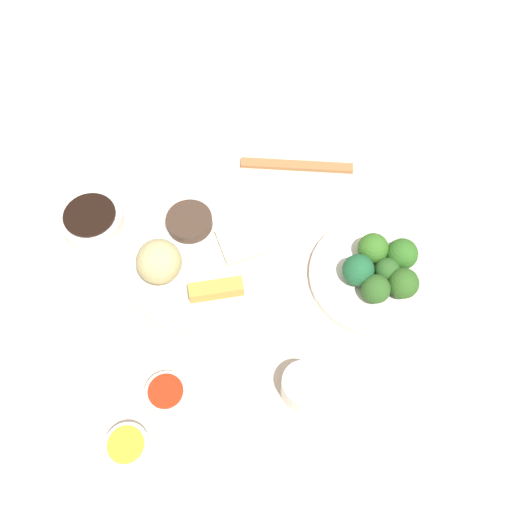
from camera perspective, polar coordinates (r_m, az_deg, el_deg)
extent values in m
cube|color=beige|center=(1.02, -3.99, -1.00)|extent=(2.20, 2.20, 0.02)
cylinder|color=white|center=(1.01, -5.34, -0.42)|extent=(0.28, 0.28, 0.02)
sphere|color=tan|center=(0.96, -9.58, -0.55)|extent=(0.08, 0.08, 0.08)
cube|color=gold|center=(0.96, -3.96, -3.33)|extent=(0.09, 0.06, 0.02)
cube|color=beige|center=(1.01, -1.55, 1.32)|extent=(0.09, 0.09, 0.01)
cylinder|color=#443126|center=(1.03, -6.80, 3.32)|extent=(0.08, 0.08, 0.02)
cylinder|color=white|center=(1.01, 11.63, -1.94)|extent=(0.22, 0.22, 0.01)
sphere|color=#206138|center=(0.97, 10.10, -1.36)|extent=(0.05, 0.05, 0.05)
sphere|color=#316122|center=(0.98, 14.40, -2.64)|extent=(0.05, 0.05, 0.05)
sphere|color=#316C24|center=(1.00, 14.27, 0.20)|extent=(0.05, 0.05, 0.05)
sphere|color=#397425|center=(1.00, 11.53, 0.74)|extent=(0.05, 0.05, 0.05)
sphere|color=#2F5D23|center=(0.96, 11.79, -3.21)|extent=(0.05, 0.05, 0.05)
sphere|color=#2D5B24|center=(0.99, 12.85, -1.37)|extent=(0.04, 0.04, 0.04)
cylinder|color=white|center=(1.08, -15.96, 3.43)|extent=(0.11, 0.11, 0.03)
cylinder|color=black|center=(1.06, -16.18, 3.93)|extent=(0.09, 0.09, 0.00)
cylinder|color=white|center=(0.92, -8.82, -13.36)|extent=(0.07, 0.07, 0.03)
cylinder|color=red|center=(0.90, -8.95, -13.09)|extent=(0.05, 0.05, 0.00)
cylinder|color=white|center=(0.91, -12.59, -17.96)|extent=(0.07, 0.07, 0.03)
cylinder|color=gold|center=(0.89, -12.78, -17.76)|extent=(0.05, 0.05, 0.00)
cylinder|color=white|center=(0.90, 4.72, -12.77)|extent=(0.07, 0.07, 0.05)
cube|color=#AC7242|center=(1.13, 4.05, 8.93)|extent=(0.18, 0.15, 0.01)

